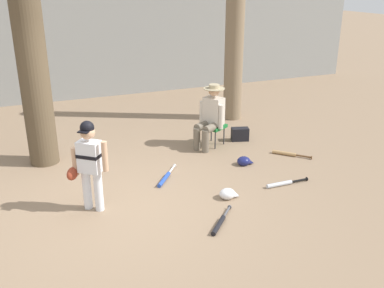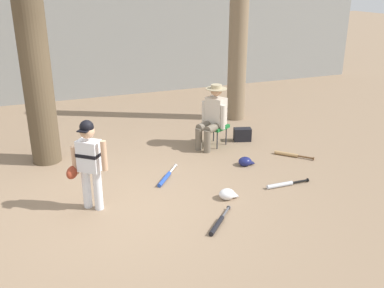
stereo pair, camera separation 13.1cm
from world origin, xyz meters
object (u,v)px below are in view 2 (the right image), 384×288
batting_helmet_navy (245,162)px  bat_blue_youth (166,178)px  tree_behind_spectator (239,23)px  tree_near_player (32,39)px  folding_stool (216,127)px  young_ballplayer (88,160)px  handbag_beside_stool (242,135)px  bat_black_composite (218,223)px  bat_wood_tan (289,154)px  batting_helmet_white (227,194)px  seated_spectator (213,115)px  bat_aluminum_silver (283,184)px

batting_helmet_navy → bat_blue_youth: bearing=-178.4°
tree_behind_spectator → tree_near_player: bearing=-166.3°
tree_near_player → folding_stool: size_ratio=9.04×
young_ballplayer → handbag_beside_stool: bearing=26.9°
handbag_beside_stool → bat_black_composite: bearing=-123.1°
tree_behind_spectator → bat_wood_tan: 3.22m
bat_wood_tan → batting_helmet_navy: batting_helmet_navy is taller
young_ballplayer → batting_helmet_white: bearing=-13.1°
batting_helmet_white → batting_helmet_navy: (0.82, 0.99, -0.00)m
seated_spectator → bat_aluminum_silver: seated_spectator is taller
seated_spectator → bat_aluminum_silver: 2.10m
tree_near_player → seated_spectator: (3.02, -0.42, -1.49)m
bat_wood_tan → batting_helmet_white: size_ratio=2.01×
young_ballplayer → batting_helmet_white: young_ballplayer is taller
handbag_beside_stool → batting_helmet_white: handbag_beside_stool is taller
batting_helmet_navy → bat_black_composite: bearing=-127.8°
handbag_beside_stool → batting_helmet_navy: size_ratio=1.23×
tree_near_player → bat_black_composite: tree_near_player is taller
tree_behind_spectator → seated_spectator: size_ratio=4.07×
tree_behind_spectator → seated_spectator: tree_behind_spectator is taller
bat_black_composite → young_ballplayer: bearing=143.5°
bat_aluminum_silver → bat_blue_youth: 1.87m
seated_spectator → batting_helmet_white: 2.20m
batting_helmet_white → batting_helmet_navy: batting_helmet_white is taller
handbag_beside_stool → batting_helmet_navy: 1.22m
tree_behind_spectator → batting_helmet_navy: size_ratio=17.60×
batting_helmet_navy → bat_wood_tan: bearing=4.1°
bat_aluminum_silver → bat_blue_youth: (-1.63, 0.91, -0.00)m
young_ballplayer → batting_helmet_navy: size_ratio=4.70×
tree_near_player → bat_wood_tan: (4.13, -1.39, -2.09)m
tree_near_player → bat_aluminum_silver: size_ratio=6.65×
young_ballplayer → tree_near_player: bearing=103.2°
folding_stool → batting_helmet_navy: (0.08, -1.09, -0.30)m
tree_behind_spectator → young_ballplayer: 5.05m
young_ballplayer → seated_spectator: size_ratio=1.09×
seated_spectator → young_ballplayer: bearing=-148.3°
bat_aluminum_silver → handbag_beside_stool: bearing=80.3°
tree_behind_spectator → batting_helmet_white: bearing=-118.4°
bat_black_composite → seated_spectator: bearing=67.7°
tree_behind_spectator → young_ballplayer: size_ratio=3.74×
seated_spectator → tree_behind_spectator: bearing=49.9°
bat_black_composite → bat_blue_youth: 1.60m
tree_near_player → batting_helmet_navy: 4.07m
young_ballplayer → bat_aluminum_silver: young_ballplayer is taller
tree_near_player → young_ballplayer: 2.48m
seated_spectator → handbag_beside_stool: 0.86m
tree_near_player → batting_helmet_white: 3.98m
seated_spectator → batting_helmet_navy: (0.17, -1.04, -0.57)m
batting_helmet_white → bat_blue_youth: bearing=124.2°
folding_stool → bat_aluminum_silver: folding_stool is taller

